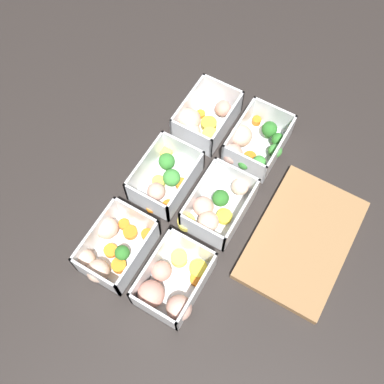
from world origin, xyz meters
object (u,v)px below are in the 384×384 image
Objects in this scene: container_far_left at (253,144)px; container_far_center at (216,207)px; container_near_center at (165,179)px; container_near_left at (202,120)px; container_far_right at (169,286)px; container_near_right at (110,249)px.

container_far_center is at bearing 0.90° from container_far_left.
container_near_center and container_far_center have the same top height.
container_near_center is 0.12m from container_far_center.
container_near_center is (0.17, 0.01, -0.00)m from container_near_left.
container_far_left is 1.03× the size of container_far_right.
container_near_right is 0.23m from container_far_center.
container_near_right is 1.05× the size of container_far_right.
container_near_right is at bearing -36.41° from container_far_center.
container_far_center is at bearing -178.97° from container_far_right.
container_far_center is at bearing 36.95° from container_near_left.
container_far_right is (0.19, 0.00, 0.00)m from container_far_center.
container_near_right is at bearing -20.54° from container_far_left.
container_near_left is 0.13m from container_far_left.
container_near_left is 0.93× the size of container_far_left.
container_far_center is (-0.18, 0.14, 0.00)m from container_near_right.
container_far_left is (-0.17, 0.12, 0.00)m from container_near_center.
container_near_center and container_far_right have the same top height.
container_far_left is at bearing 144.14° from container_near_center.
container_near_right is at bearing -3.63° from container_near_center.
container_near_center is at bearing -91.62° from container_far_center.
container_far_center and container_far_right have the same top height.
container_near_right is 0.98× the size of container_far_center.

